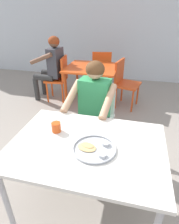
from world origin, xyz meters
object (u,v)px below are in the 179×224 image
chair_red_left (60,76)px  chair_red_right (124,80)px  thali_tray (94,148)px  table_foreground (87,151)px  chair_foreground (97,114)px  diner_foreground (92,105)px  chair_red_far (102,69)px  table_background_red (92,71)px  drinking_cup (56,127)px  patron_background (51,64)px

chair_red_left → chair_red_right: 1.24m
thali_tray → table_foreground: bearing=146.3°
chair_foreground → diner_foreground: size_ratio=0.69×
chair_red_right → chair_red_far: chair_red_far is taller
table_background_red → thali_tray: bearing=-76.1°
chair_red_right → chair_red_far: size_ratio=0.98×
thali_tray → drinking_cup: size_ratio=3.91×
diner_foreground → chair_red_far: 2.18m
table_foreground → chair_red_left: 2.46m
thali_tray → table_background_red: size_ratio=0.36×
chair_foreground → chair_red_right: 1.33m
table_background_red → patron_background: (-0.79, 0.01, 0.09)m
table_foreground → chair_red_right: 2.24m
diner_foreground → drinking_cup: bearing=-106.3°
table_foreground → thali_tray: bearing=-33.7°
diner_foreground → table_background_red: diner_foreground is taller
chair_foreground → diner_foreground: diner_foreground is taller
drinking_cup → chair_red_far: chair_red_far is taller
table_foreground → table_background_red: (-0.48, 2.19, -0.03)m
patron_background → chair_red_far: bearing=37.7°
drinking_cup → table_background_red: 2.10m
diner_foreground → chair_red_left: bearing=123.9°
drinking_cup → chair_foreground: drinking_cup is taller
table_background_red → diner_foreground: bearing=-76.4°
table_foreground → table_background_red: size_ratio=1.33×
thali_tray → patron_background: patron_background is taller
diner_foreground → patron_background: (-1.15, 1.49, 0.01)m
table_foreground → patron_background: 2.54m
table_foreground → drinking_cup: size_ratio=14.26×
chair_foreground → chair_red_right: chair_red_right is taller
thali_tray → patron_background: bearing=120.9°
patron_background → chair_red_right: bearing=1.4°
table_background_red → patron_background: patron_background is taller
table_foreground → table_background_red: bearing=102.4°
thali_tray → chair_foreground: (-0.18, 0.97, -0.26)m
diner_foreground → chair_red_far: size_ratio=1.36×
diner_foreground → table_background_red: bearing=103.6°
drinking_cup → chair_red_left: bearing=111.5°
table_background_red → chair_red_left: bearing=-179.7°
table_foreground → chair_foreground: size_ratio=1.47×
thali_tray → drinking_cup: drinking_cup is taller
drinking_cup → chair_red_right: 2.18m
diner_foreground → chair_red_left: (-0.99, 1.48, -0.22)m
diner_foreground → table_background_red: (-0.36, 1.48, -0.08)m
chair_foreground → chair_red_far: chair_red_far is taller
drinking_cup → chair_red_far: bearing=92.5°
chair_red_left → patron_background: size_ratio=0.71×
patron_background → drinking_cup: bearing=-65.0°
table_foreground → chair_red_far: (-0.42, 2.85, -0.17)m
drinking_cup → table_background_red: bearing=95.0°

